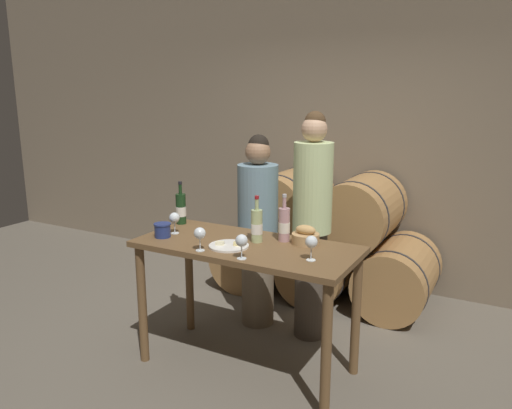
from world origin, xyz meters
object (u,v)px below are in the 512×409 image
(wine_bottle_rose, at_px, (284,224))
(wine_glass_far_left, at_px, (174,218))
(wine_bottle_white, at_px, (257,226))
(person_right, at_px, (312,224))
(wine_glass_right, at_px, (311,242))
(blue_crock, at_px, (162,229))
(person_left, at_px, (258,230))
(wine_glass_left, at_px, (200,234))
(tasting_table, at_px, (246,263))
(cheese_plate, at_px, (229,246))
(wine_bottle_red, at_px, (181,209))
(wine_glass_center, at_px, (242,241))
(bread_basket, at_px, (306,236))

(wine_bottle_rose, distance_m, wine_glass_far_left, 0.81)
(wine_bottle_white, bearing_deg, person_right, 73.46)
(wine_glass_far_left, xyz_separation_m, wine_glass_right, (1.11, -0.07, 0.00))
(blue_crock, bearing_deg, person_left, 66.96)
(person_left, height_order, wine_glass_left, person_left)
(tasting_table, distance_m, wine_glass_left, 0.42)
(wine_bottle_white, distance_m, cheese_plate, 0.25)
(wine_glass_left, bearing_deg, wine_bottle_red, 136.67)
(person_left, height_order, cheese_plate, person_left)
(person_left, height_order, wine_glass_far_left, person_left)
(tasting_table, height_order, cheese_plate, cheese_plate)
(wine_glass_far_left, distance_m, wine_glass_right, 1.11)
(wine_bottle_rose, bearing_deg, person_left, 134.44)
(cheese_plate, height_order, wine_glass_center, wine_glass_center)
(person_left, height_order, wine_bottle_red, person_left)
(blue_crock, distance_m, bread_basket, 1.02)
(wine_glass_far_left, bearing_deg, cheese_plate, -9.44)
(wine_bottle_red, xyz_separation_m, cheese_plate, (0.65, -0.34, -0.11))
(wine_bottle_white, xyz_separation_m, wine_bottle_rose, (0.16, 0.11, 0.00))
(blue_crock, height_order, wine_glass_far_left, wine_glass_far_left)
(wine_bottle_rose, relative_size, wine_glass_far_left, 2.10)
(wine_bottle_red, bearing_deg, wine_bottle_rose, -2.01)
(wine_bottle_rose, bearing_deg, wine_bottle_red, 177.99)
(wine_glass_right, bearing_deg, wine_bottle_rose, 138.07)
(wine_glass_left, bearing_deg, wine_glass_center, -1.65)
(wine_bottle_red, bearing_deg, blue_crock, -73.48)
(wine_glass_center, relative_size, wine_glass_right, 1.00)
(wine_bottle_white, bearing_deg, person_left, 117.74)
(person_right, xyz_separation_m, wine_glass_far_left, (-0.80, -0.69, 0.10))
(wine_glass_far_left, distance_m, wine_glass_left, 0.47)
(tasting_table, distance_m, wine_glass_center, 0.40)
(person_left, distance_m, wine_bottle_red, 0.67)
(wine_glass_center, bearing_deg, bread_basket, 65.19)
(wine_glass_far_left, relative_size, wine_glass_right, 1.00)
(person_left, relative_size, wine_bottle_white, 4.93)
(person_right, bearing_deg, bread_basket, -73.00)
(tasting_table, xyz_separation_m, person_right, (0.21, 0.66, 0.15))
(person_left, bearing_deg, wine_bottle_white, -62.26)
(bread_basket, bearing_deg, wine_glass_far_left, -166.21)
(wine_glass_right, bearing_deg, wine_bottle_white, 159.43)
(cheese_plate, bearing_deg, wine_glass_right, 1.21)
(wine_bottle_red, distance_m, blue_crock, 0.39)
(tasting_table, relative_size, wine_glass_left, 9.64)
(wine_glass_right, bearing_deg, blue_crock, -177.88)
(blue_crock, bearing_deg, cheese_plate, 3.11)
(bread_basket, xyz_separation_m, wine_glass_far_left, (-0.94, -0.23, 0.07))
(tasting_table, height_order, wine_glass_right, wine_glass_right)
(person_right, height_order, wine_glass_far_left, person_right)
(bread_basket, relative_size, wine_glass_left, 1.20)
(cheese_plate, bearing_deg, wine_bottle_white, 60.36)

